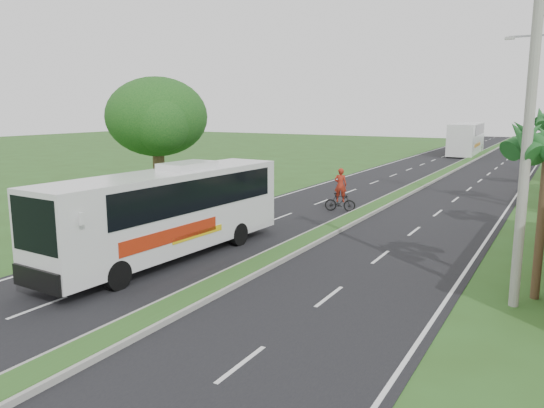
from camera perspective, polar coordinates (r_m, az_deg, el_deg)
The scene contains 10 objects.
ground at distance 18.19m, azimuth -4.11°, elevation -8.07°, with size 180.00×180.00×0.00m, color #2E511E.
road_asphalt at distance 36.12m, azimuth 13.67°, elevation 0.93°, with size 14.00×160.00×0.02m, color black.
median_strip at distance 36.11m, azimuth 13.68°, elevation 1.07°, with size 1.20×160.00×0.18m.
lane_edge_left at distance 38.45m, azimuth 4.03°, elevation 1.74°, with size 0.12×160.00×0.01m, color silver.
lane_edge_right at distance 34.95m, azimuth 24.28°, elevation -0.03°, with size 0.12×160.00×0.01m, color silver.
shade_tree at distance 32.63m, azimuth -12.39°, elevation 8.86°, with size 6.30×6.00×7.54m.
utility_pole_a at distance 16.39m, azimuth 26.00°, elevation 9.09°, with size 1.60×0.28×11.00m.
coach_bus_main at distance 20.48m, azimuth -10.92°, elevation -0.37°, with size 2.93×11.34×3.63m.
coach_bus_far at distance 70.22m, azimuth 20.21°, elevation 6.80°, with size 3.46×13.25×3.82m.
motorcyclist at distance 29.73m, azimuth 7.35°, elevation 0.93°, with size 1.78×0.91×2.45m.
Camera 1 is at (9.58, -14.35, 5.74)m, focal length 35.00 mm.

